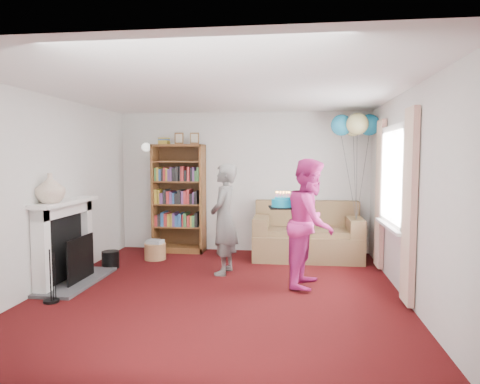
# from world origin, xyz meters

# --- Properties ---
(ground) EXTENTS (5.00, 5.00, 0.00)m
(ground) POSITION_xyz_m (0.00, 0.00, 0.00)
(ground) COLOR black
(ground) RESTS_ON ground
(wall_back) EXTENTS (4.50, 0.02, 2.50)m
(wall_back) POSITION_xyz_m (0.00, 2.51, 1.25)
(wall_back) COLOR silver
(wall_back) RESTS_ON ground
(wall_left) EXTENTS (0.02, 5.00, 2.50)m
(wall_left) POSITION_xyz_m (-2.26, 0.00, 1.25)
(wall_left) COLOR silver
(wall_left) RESTS_ON ground
(wall_right) EXTENTS (0.02, 5.00, 2.50)m
(wall_right) POSITION_xyz_m (2.26, 0.00, 1.25)
(wall_right) COLOR silver
(wall_right) RESTS_ON ground
(ceiling) EXTENTS (4.50, 5.00, 0.01)m
(ceiling) POSITION_xyz_m (0.00, 0.00, 2.50)
(ceiling) COLOR white
(ceiling) RESTS_ON wall_back
(fireplace) EXTENTS (0.55, 1.80, 1.12)m
(fireplace) POSITION_xyz_m (-2.09, 0.19, 0.51)
(fireplace) COLOR #3F3F42
(fireplace) RESTS_ON ground
(window_bay) EXTENTS (0.14, 2.02, 2.20)m
(window_bay) POSITION_xyz_m (2.21, 0.60, 1.20)
(window_bay) COLOR white
(window_bay) RESTS_ON ground
(wall_sconce) EXTENTS (0.16, 0.23, 0.16)m
(wall_sconce) POSITION_xyz_m (-1.75, 2.36, 1.88)
(wall_sconce) COLOR gold
(wall_sconce) RESTS_ON ground
(bookcase) EXTENTS (0.91, 0.42, 2.13)m
(bookcase) POSITION_xyz_m (-1.12, 2.30, 0.94)
(bookcase) COLOR #472B14
(bookcase) RESTS_ON ground
(sofa) EXTENTS (1.78, 0.94, 0.94)m
(sofa) POSITION_xyz_m (1.15, 2.07, 0.35)
(sofa) COLOR brown
(sofa) RESTS_ON ground
(wicker_basket) EXTENTS (0.36, 0.36, 0.33)m
(wicker_basket) POSITION_xyz_m (-1.36, 1.62, 0.15)
(wicker_basket) COLOR #A1734B
(wicker_basket) RESTS_ON ground
(person_striped) EXTENTS (0.45, 0.62, 1.61)m
(person_striped) POSITION_xyz_m (-0.09, 0.91, 0.80)
(person_striped) COLOR black
(person_striped) RESTS_ON ground
(person_magenta) EXTENTS (0.80, 0.94, 1.68)m
(person_magenta) POSITION_xyz_m (1.14, 0.47, 0.84)
(person_magenta) COLOR #C3277D
(person_magenta) RESTS_ON ground
(birthday_cake) EXTENTS (0.36, 0.36, 0.22)m
(birthday_cake) POSITION_xyz_m (0.77, 0.56, 1.08)
(birthday_cake) COLOR black
(birthday_cake) RESTS_ON ground
(balloons) EXTENTS (0.79, 0.79, 1.71)m
(balloons) POSITION_xyz_m (1.90, 2.01, 2.22)
(balloons) COLOR #3F3F3F
(balloons) RESTS_ON ground
(mantel_vase) EXTENTS (0.42, 0.42, 0.38)m
(mantel_vase) POSITION_xyz_m (-2.12, -0.15, 1.31)
(mantel_vase) COLOR beige
(mantel_vase) RESTS_ON fireplace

